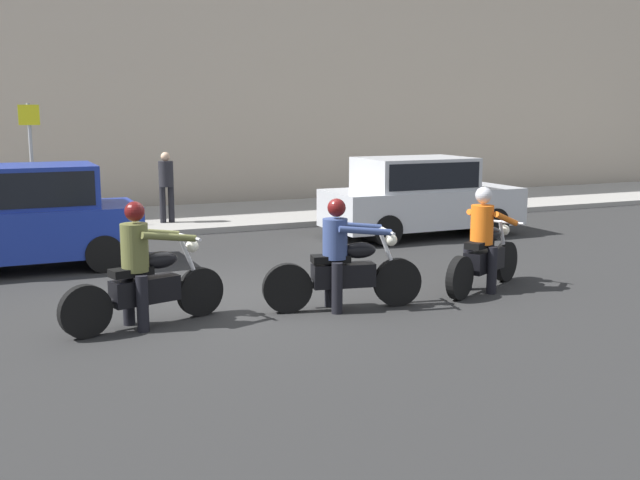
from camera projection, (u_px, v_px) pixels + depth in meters
ground_plane at (244, 297)px, 11.07m from camera, size 80.00×80.00×0.00m
sidewalk_slab at (140, 221)px, 18.26m from camera, size 40.00×4.40×0.14m
motorcycle_with_rider_denim_blue at (343, 264)px, 10.30m from camera, size 2.23×0.78×1.54m
motorcycle_with_rider_olive at (144, 276)px, 9.47m from camera, size 2.19×0.85×1.61m
motorcycle_with_rider_orange_stripe at (484, 248)px, 11.41m from camera, size 1.99×1.15×1.59m
parked_hatchback_cobalt_blue at (27, 216)px, 12.89m from camera, size 3.69×1.76×1.80m
parked_sedan_silver at (419, 196)px, 16.35m from camera, size 4.28×1.82×1.72m
street_sign_post at (31, 153)px, 16.52m from camera, size 0.44×0.08×2.73m
pedestrian_bystander at (166, 182)px, 17.39m from camera, size 0.34×0.34×1.64m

